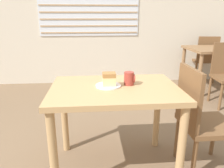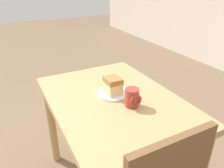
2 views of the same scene
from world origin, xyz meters
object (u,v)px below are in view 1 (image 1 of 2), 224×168
chair_far_opposite (205,58)px  plate (108,86)px  chair_near_window (200,118)px  coffee_mug (129,78)px  dining_table_near (115,101)px  cake_slice (109,79)px  dining_table_far (216,55)px

chair_far_opposite → plate: chair_far_opposite is taller
plate → chair_near_window: bearing=-7.1°
chair_far_opposite → coffee_mug: bearing=60.3°
plate → coffee_mug: coffee_mug is taller
dining_table_near → cake_slice: bearing=159.1°
dining_table_far → chair_far_opposite: chair_far_opposite is taller
chair_near_window → chair_far_opposite: (1.32, 2.52, 0.00)m
dining_table_near → plate: 0.13m
coffee_mug → chair_near_window: bearing=-11.7°
dining_table_near → chair_far_opposite: bearing=50.6°
chair_far_opposite → cake_slice: size_ratio=8.80×
plate → cake_slice: 0.06m
dining_table_far → coffee_mug: bearing=-134.2°
dining_table_near → coffee_mug: size_ratio=9.50×
dining_table_far → cake_slice: 2.69m
plate → cake_slice: (0.01, -0.01, 0.06)m
plate → dining_table_near: bearing=-25.3°
chair_far_opposite → cake_slice: bearing=58.3°
chair_near_window → chair_far_opposite: 2.84m
dining_table_far → chair_far_opposite: bearing=78.6°
chair_near_window → coffee_mug: bearing=78.3°
chair_near_window → coffee_mug: chair_near_window is taller
dining_table_far → chair_near_window: bearing=-121.8°
chair_near_window → cake_slice: chair_near_window is taller
dining_table_far → chair_near_window: 2.29m
dining_table_near → dining_table_far: bearing=44.7°
dining_table_far → chair_near_window: chair_near_window is taller
chair_far_opposite → coffee_mug: chair_far_opposite is taller
chair_near_window → plate: 0.79m
plate → coffee_mug: (0.17, 0.03, 0.05)m
dining_table_far → plate: bearing=-136.4°
chair_near_window → cake_slice: 0.81m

